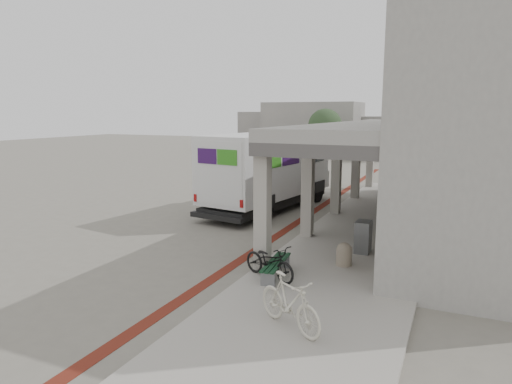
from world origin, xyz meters
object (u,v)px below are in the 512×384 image
at_px(bench, 276,266).
at_px(utility_cabinet, 363,237).
at_px(bicycle_black, 270,261).
at_px(bicycle_cream, 290,302).
at_px(fedex_truck, 268,169).

distance_m(bench, utility_cabinet, 3.53).
relative_size(bench, utility_cabinet, 1.79).
relative_size(bicycle_black, bicycle_cream, 0.95).
height_order(bench, bicycle_cream, bicycle_cream).
height_order(utility_cabinet, bicycle_black, utility_cabinet).
bearing_deg(bicycle_cream, bench, 58.05).
relative_size(fedex_truck, bicycle_black, 4.82).
bearing_deg(bench, bicycle_black, -122.54).
bearing_deg(fedex_truck, bench, -57.50).
bearing_deg(utility_cabinet, bench, -118.42).
xyz_separation_m(fedex_truck, utility_cabinet, (5.39, -5.28, -1.25)).
height_order(fedex_truck, bicycle_black, fedex_truck).
distance_m(bench, bicycle_black, 0.28).
xyz_separation_m(bench, bicycle_black, (-0.10, -0.20, 0.17)).
distance_m(bicycle_black, bicycle_cream, 2.87).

